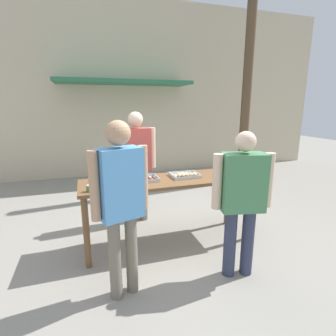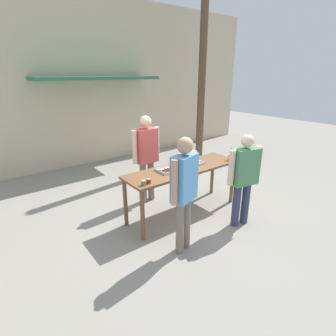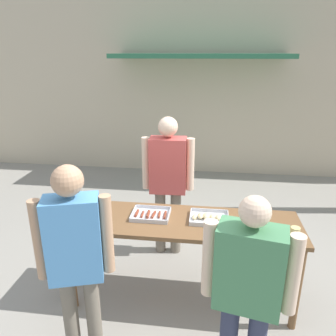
% 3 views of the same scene
% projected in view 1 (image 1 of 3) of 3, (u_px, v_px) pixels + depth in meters
% --- Properties ---
extents(ground_plane, '(24.00, 24.00, 0.00)m').
position_uv_depth(ground_plane, '(168.00, 242.00, 3.68)').
color(ground_plane, gray).
extents(building_facade_back, '(12.00, 1.11, 4.50)m').
position_uv_depth(building_facade_back, '(121.00, 90.00, 6.83)').
color(building_facade_back, beige).
rests_on(building_facade_back, ground).
extents(serving_table, '(2.28, 0.68, 0.92)m').
position_uv_depth(serving_table, '(168.00, 188.00, 3.49)').
color(serving_table, brown).
rests_on(serving_table, ground).
extents(food_tray_sausages, '(0.38, 0.31, 0.04)m').
position_uv_depth(food_tray_sausages, '(143.00, 179.00, 3.40)').
color(food_tray_sausages, silver).
rests_on(food_tray_sausages, serving_table).
extents(food_tray_buns, '(0.38, 0.31, 0.06)m').
position_uv_depth(food_tray_buns, '(184.00, 175.00, 3.58)').
color(food_tray_buns, silver).
rests_on(food_tray_buns, serving_table).
extents(condiment_jar_mustard, '(0.07, 0.07, 0.08)m').
position_uv_depth(condiment_jar_mustard, '(89.00, 188.00, 2.95)').
color(condiment_jar_mustard, '#567A38').
rests_on(condiment_jar_mustard, serving_table).
extents(condiment_jar_ketchup, '(0.07, 0.07, 0.08)m').
position_uv_depth(condiment_jar_ketchup, '(99.00, 187.00, 2.99)').
color(condiment_jar_ketchup, '#B22319').
rests_on(condiment_jar_ketchup, serving_table).
extents(beer_cup, '(0.08, 0.08, 0.12)m').
position_uv_depth(beer_cup, '(243.00, 173.00, 3.54)').
color(beer_cup, '#DBC67A').
rests_on(beer_cup, serving_table).
extents(person_server_behind_table, '(0.63, 0.26, 1.77)m').
position_uv_depth(person_server_behind_table, '(136.00, 158.00, 4.13)').
color(person_server_behind_table, '#756B5B').
rests_on(person_server_behind_table, ground).
extents(person_customer_holding_hotdog, '(0.55, 0.32, 1.74)m').
position_uv_depth(person_customer_holding_hotdog, '(121.00, 196.00, 2.43)').
color(person_customer_holding_hotdog, '#756B5B').
rests_on(person_customer_holding_hotdog, ground).
extents(person_customer_with_cup, '(0.64, 0.33, 1.62)m').
position_uv_depth(person_customer_with_cup, '(242.00, 194.00, 2.76)').
color(person_customer_with_cup, '#333851').
rests_on(person_customer_with_cup, ground).
extents(utility_pole, '(1.10, 0.22, 6.10)m').
position_uv_depth(utility_pole, '(250.00, 48.00, 5.95)').
color(utility_pole, brown).
rests_on(utility_pole, ground).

